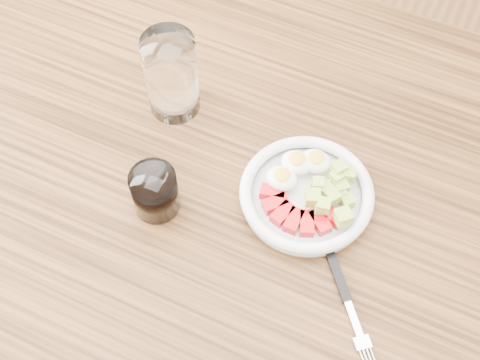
% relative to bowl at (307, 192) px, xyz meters
% --- Properties ---
extents(ground, '(4.00, 4.00, 0.00)m').
position_rel_bowl_xyz_m(ground, '(-0.08, -0.04, -0.79)').
color(ground, brown).
rests_on(ground, ground).
extents(dining_table, '(1.50, 0.90, 0.77)m').
position_rel_bowl_xyz_m(dining_table, '(-0.08, -0.04, -0.12)').
color(dining_table, brown).
rests_on(dining_table, ground).
extents(bowl, '(0.19, 0.19, 0.05)m').
position_rel_bowl_xyz_m(bowl, '(0.00, 0.00, 0.00)').
color(bowl, white).
rests_on(bowl, dining_table).
extents(fork, '(0.13, 0.15, 0.01)m').
position_rel_bowl_xyz_m(fork, '(0.09, -0.11, -0.01)').
color(fork, black).
rests_on(fork, dining_table).
extents(water_glass, '(0.08, 0.08, 0.14)m').
position_rel_bowl_xyz_m(water_glass, '(-0.25, 0.07, 0.05)').
color(water_glass, white).
rests_on(water_glass, dining_table).
extents(coffee_glass, '(0.06, 0.06, 0.07)m').
position_rel_bowl_xyz_m(coffee_glass, '(-0.19, -0.10, 0.02)').
color(coffee_glass, white).
rests_on(coffee_glass, dining_table).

